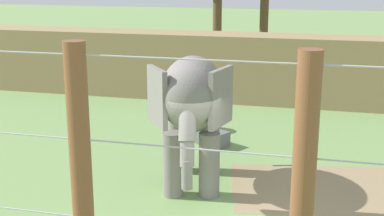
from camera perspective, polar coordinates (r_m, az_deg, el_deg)
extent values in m
cube|color=#937F5B|center=(12.98, 17.36, -8.26)|extent=(6.25, 3.99, 0.01)
cube|color=#997F56|center=(20.31, 9.59, 4.14)|extent=(36.00, 1.80, 2.53)
cylinder|color=gray|center=(11.77, 1.87, -6.12)|extent=(0.46, 0.46, 1.47)
cylinder|color=gray|center=(11.81, -2.08, -6.06)|extent=(0.46, 0.46, 1.47)
cylinder|color=gray|center=(13.19, 1.96, -3.81)|extent=(0.46, 0.46, 1.47)
cylinder|color=gray|center=(13.22, -1.55, -3.76)|extent=(0.46, 0.46, 1.47)
ellipsoid|color=gray|center=(12.08, 0.06, 1.61)|extent=(1.99, 2.97, 1.68)
ellipsoid|color=gray|center=(10.35, -0.36, 1.05)|extent=(1.34, 1.25, 1.21)
cube|color=gray|center=(10.44, 3.12, 1.15)|extent=(0.32, 0.94, 1.15)
cube|color=gray|center=(10.50, -3.76, 1.22)|extent=(0.65, 0.82, 1.15)
cylinder|color=gray|center=(10.03, -0.49, -1.96)|extent=(0.43, 0.57, 0.66)
cylinder|color=gray|center=(10.05, -0.53, -4.69)|extent=(0.34, 0.42, 0.62)
cylinder|color=gray|center=(10.13, -0.55, -7.15)|extent=(0.25, 0.25, 0.58)
cylinder|color=gray|center=(13.59, 0.34, 2.63)|extent=(0.17, 0.33, 0.84)
sphere|color=gray|center=(16.62, 0.79, -1.01)|extent=(0.83, 0.83, 0.83)
cylinder|color=brown|center=(7.05, -11.66, -9.64)|extent=(0.28, 0.28, 4.10)
cylinder|color=#B7B7BC|center=(6.30, -1.12, -4.29)|extent=(9.47, 0.02, 0.02)
cylinder|color=#B7B7BC|center=(6.04, -1.17, 5.30)|extent=(9.47, 0.02, 0.02)
cube|color=slate|center=(15.44, 1.57, -3.02)|extent=(1.46, 1.13, 0.44)
cylinder|color=brown|center=(26.33, 2.72, 8.76)|extent=(0.44, 0.44, 4.40)
cylinder|color=brown|center=(27.42, 7.79, 10.67)|extent=(0.44, 0.44, 6.11)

